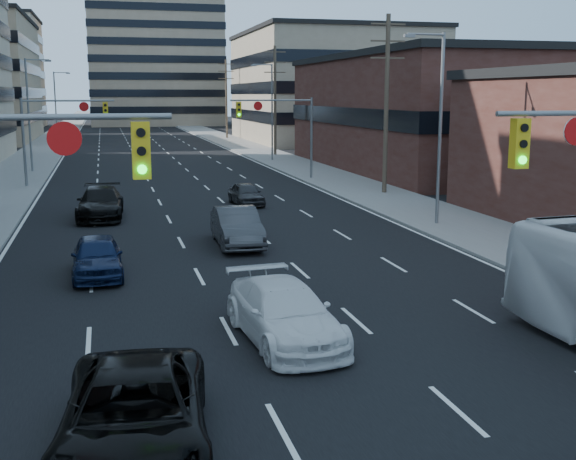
% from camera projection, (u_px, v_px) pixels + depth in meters
% --- Properties ---
extents(road_surface, '(18.00, 300.00, 0.02)m').
position_uv_depth(road_surface, '(131.00, 129.00, 132.05)').
color(road_surface, black).
rests_on(road_surface, ground).
extents(sidewalk_left, '(5.00, 300.00, 0.15)m').
position_uv_depth(sidewalk_left, '(65.00, 129.00, 129.26)').
color(sidewalk_left, slate).
rests_on(sidewalk_left, ground).
extents(sidewalk_right, '(5.00, 300.00, 0.15)m').
position_uv_depth(sidewalk_right, '(193.00, 128.00, 134.82)').
color(sidewalk_right, slate).
rests_on(sidewalk_right, ground).
extents(storefront_right_mid, '(20.00, 30.00, 9.00)m').
position_uv_depth(storefront_right_mid, '(454.00, 115.00, 60.83)').
color(storefront_right_mid, '#472119').
rests_on(storefront_right_mid, ground).
extents(office_right_far, '(22.00, 28.00, 14.00)m').
position_uv_depth(office_right_far, '(330.00, 88.00, 96.80)').
color(office_right_far, gray).
rests_on(office_right_far, ground).
extents(bg_block_right, '(22.00, 22.00, 12.00)m').
position_uv_depth(bg_block_right, '(299.00, 96.00, 138.68)').
color(bg_block_right, gray).
rests_on(bg_block_right, ground).
extents(signal_far_left, '(6.09, 0.33, 6.00)m').
position_uv_depth(signal_far_left, '(59.00, 123.00, 48.44)').
color(signal_far_left, slate).
rests_on(signal_far_left, ground).
extents(signal_far_right, '(6.09, 0.33, 6.00)m').
position_uv_depth(signal_far_right, '(281.00, 121.00, 52.15)').
color(signal_far_right, slate).
rests_on(signal_far_right, ground).
extents(utility_pole_block, '(2.20, 0.28, 11.00)m').
position_uv_depth(utility_pole_block, '(386.00, 102.00, 44.40)').
color(utility_pole_block, '#4C3D2D').
rests_on(utility_pole_block, ground).
extents(utility_pole_midblock, '(2.20, 0.28, 11.00)m').
position_uv_depth(utility_pole_midblock, '(275.00, 99.00, 72.98)').
color(utility_pole_midblock, '#4C3D2D').
rests_on(utility_pole_midblock, ground).
extents(utility_pole_distant, '(2.20, 0.28, 11.00)m').
position_uv_depth(utility_pole_distant, '(226.00, 98.00, 101.55)').
color(utility_pole_distant, '#4C3D2D').
rests_on(utility_pole_distant, ground).
extents(streetlight_left_mid, '(2.03, 0.22, 9.00)m').
position_uv_depth(streetlight_left_mid, '(30.00, 109.00, 57.18)').
color(streetlight_left_mid, slate).
rests_on(streetlight_left_mid, ground).
extents(streetlight_left_far, '(2.03, 0.22, 9.00)m').
position_uv_depth(streetlight_left_far, '(57.00, 104.00, 90.52)').
color(streetlight_left_far, slate).
rests_on(streetlight_left_far, ground).
extents(streetlight_right_near, '(2.03, 0.22, 9.00)m').
position_uv_depth(streetlight_right_near, '(437.00, 120.00, 33.61)').
color(streetlight_right_near, slate).
rests_on(streetlight_right_near, ground).
extents(streetlight_right_far, '(2.03, 0.22, 9.00)m').
position_uv_depth(streetlight_right_far, '(270.00, 107.00, 66.95)').
color(streetlight_right_far, slate).
rests_on(streetlight_right_far, ground).
extents(black_pickup, '(3.05, 5.71, 1.52)m').
position_uv_depth(black_pickup, '(134.00, 416.00, 12.40)').
color(black_pickup, black).
rests_on(black_pickup, ground).
extents(white_van, '(2.52, 5.29, 1.49)m').
position_uv_depth(white_van, '(284.00, 313.00, 18.35)').
color(white_van, silver).
rests_on(white_van, ground).
extents(sedan_blue, '(1.74, 4.21, 1.43)m').
position_uv_depth(sedan_blue, '(97.00, 256.00, 24.87)').
color(sedan_blue, '#0E1939').
rests_on(sedan_blue, ground).
extents(sedan_grey_center, '(1.78, 4.84, 1.58)m').
position_uv_depth(sedan_grey_center, '(237.00, 227.00, 29.98)').
color(sedan_grey_center, '#38393B').
rests_on(sedan_grey_center, ground).
extents(sedan_black_far, '(2.49, 5.54, 1.58)m').
position_uv_depth(sedan_black_far, '(100.00, 203.00, 36.56)').
color(sedan_black_far, black).
rests_on(sedan_black_far, ground).
extents(sedan_grey_right, '(1.75, 3.82, 1.27)m').
position_uv_depth(sedan_grey_right, '(246.00, 194.00, 41.05)').
color(sedan_grey_right, '#2C2C2E').
rests_on(sedan_grey_right, ground).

